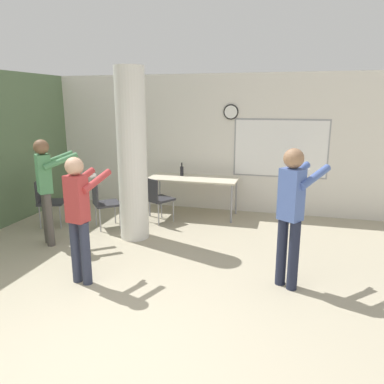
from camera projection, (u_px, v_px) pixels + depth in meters
The scene contains 11 objects.
ground_plane at pixel (97, 359), 3.38m from camera, with size 24.00×24.00×0.00m, color #ADA389.
wall_back at pixel (214, 144), 7.79m from camera, with size 8.00×0.15×2.80m.
support_pillar at pixel (132, 156), 6.08m from camera, with size 0.48×0.48×2.80m.
folding_table at pixel (193, 180), 7.47m from camera, with size 1.77×0.74×0.78m.
bottle_on_table at pixel (182, 171), 7.62m from camera, with size 0.07×0.07×0.27m.
chair_by_left_wall at pixel (48, 199), 6.87m from camera, with size 0.56×0.56×0.87m.
chair_table_left at pixel (157, 197), 7.05m from camera, with size 0.61×0.61×0.87m.
chair_near_pillar at pixel (103, 201), 6.75m from camera, with size 0.62×0.62×0.87m.
person_watching_back at pixel (46, 184), 5.88m from camera, with size 0.64×0.66×1.70m.
person_playing_side at pixel (292, 208), 4.48m from camera, with size 0.62×0.71×1.74m.
person_playing_front at pixel (79, 210), 4.61m from camera, with size 0.43×0.66×1.62m.
Camera 1 is at (1.58, -2.61, 2.27)m, focal length 35.00 mm.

